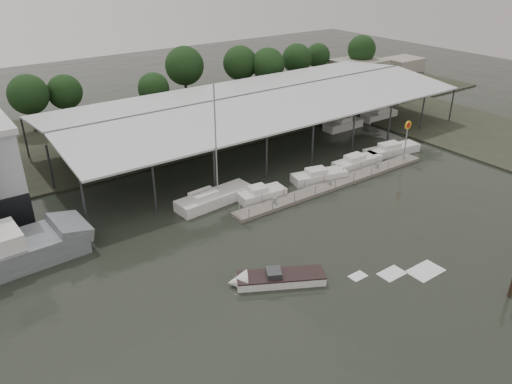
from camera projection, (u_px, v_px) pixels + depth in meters
ground at (290, 269)px, 43.14m from camera, size 200.00×200.00×0.00m
land_strip_far at (110, 135)px, 73.64m from camera, size 140.00×30.00×0.30m
land_strip_east at (483, 134)px, 73.94m from camera, size 20.00×60.00×0.30m
covered_boat_shed at (259, 97)px, 69.69m from camera, size 58.24×24.00×6.96m
floating_dock at (336, 184)px, 58.18m from camera, size 28.00×2.00×1.40m
shell_fuel_sign at (407, 133)px, 62.81m from camera, size 1.10×0.18×5.55m
distant_commercial_buildings at (373, 68)px, 105.74m from camera, size 22.00×8.00×4.00m
white_sailboat at (213, 198)px, 53.89m from camera, size 9.05×3.33×13.30m
speedboat_underway at (273, 279)px, 41.25m from camera, size 17.39×10.28×2.00m
moored_cruiser_0 at (261, 194)px, 54.87m from camera, size 5.53×2.68×1.70m
moored_cruiser_1 at (319, 176)px, 59.18m from camera, size 6.99×3.64×1.70m
moored_cruiser_2 at (357, 162)px, 63.02m from camera, size 6.98×2.22×1.70m
moored_cruiser_3 at (391, 150)px, 66.74m from camera, size 8.39×3.33×1.70m
horizon_tree_line at (225, 67)px, 88.06m from camera, size 70.96×11.45×9.96m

